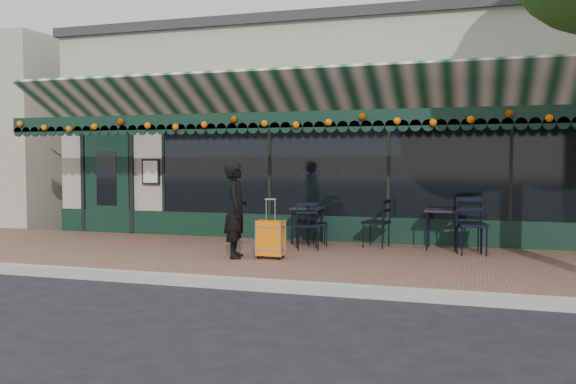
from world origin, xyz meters
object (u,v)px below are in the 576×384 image
(chair_a_right, at_px, (468,224))
(chair_b_left, at_px, (306,223))
(woman, at_px, (236,210))
(chair_a_front, at_px, (472,225))
(chair_b_right, at_px, (317,224))
(chair_a_left, at_px, (376,223))
(chair_b_front, at_px, (307,226))
(suitcase, at_px, (271,239))
(cafe_table_b, at_px, (307,211))
(cafe_table_a, at_px, (442,213))

(chair_a_right, xyz_separation_m, chair_b_left, (-3.00, 0.29, -0.10))
(woman, height_order, chair_a_right, woman)
(chair_a_front, relative_size, chair_b_right, 1.24)
(chair_a_left, bearing_deg, chair_a_right, 94.90)
(chair_b_right, distance_m, chair_b_front, 0.52)
(chair_a_left, height_order, chair_a_front, chair_a_front)
(woman, relative_size, chair_a_right, 1.60)
(suitcase, relative_size, chair_a_right, 0.98)
(woman, relative_size, suitcase, 1.62)
(woman, relative_size, chair_b_right, 1.98)
(woman, relative_size, cafe_table_b, 2.25)
(cafe_table_b, height_order, chair_a_right, chair_a_right)
(cafe_table_a, bearing_deg, chair_a_front, -41.08)
(cafe_table_b, distance_m, chair_a_front, 3.07)
(chair_a_right, bearing_deg, chair_a_front, -171.25)
(cafe_table_b, bearing_deg, chair_b_right, -44.22)
(woman, xyz_separation_m, suitcase, (0.58, 0.06, -0.46))
(suitcase, relative_size, chair_b_front, 1.14)
(chair_b_left, height_order, chair_b_front, chair_b_front)
(suitcase, bearing_deg, chair_a_left, 52.69)
(suitcase, distance_m, cafe_table_b, 1.97)
(chair_a_left, xyz_separation_m, chair_a_right, (1.62, -0.16, 0.04))
(woman, distance_m, chair_b_left, 2.16)
(cafe_table_a, relative_size, chair_a_right, 0.73)
(cafe_table_a, relative_size, chair_b_left, 0.91)
(chair_a_front, bearing_deg, suitcase, -167.75)
(suitcase, xyz_separation_m, chair_a_front, (3.11, 1.45, 0.17))
(cafe_table_a, bearing_deg, chair_a_right, -27.23)
(woman, height_order, cafe_table_b, woman)
(suitcase, distance_m, chair_b_front, 1.22)
(chair_a_left, xyz_separation_m, chair_b_front, (-1.13, -0.66, -0.02))
(chair_a_right, bearing_deg, suitcase, 111.16)
(cafe_table_b, xyz_separation_m, chair_a_right, (2.97, -0.28, -0.14))
(cafe_table_a, xyz_separation_m, chair_b_front, (-2.30, -0.73, -0.22))
(cafe_table_a, height_order, chair_b_left, chair_b_left)
(cafe_table_b, height_order, chair_a_left, chair_a_left)
(suitcase, distance_m, cafe_table_a, 3.23)
(chair_a_left, bearing_deg, suitcase, -27.18)
(suitcase, bearing_deg, woman, -173.13)
(cafe_table_b, xyz_separation_m, chair_a_front, (3.03, -0.50, -0.14))
(suitcase, relative_size, cafe_table_a, 1.35)
(chair_a_front, height_order, chair_b_front, chair_a_front)
(chair_a_front, xyz_separation_m, chair_b_front, (-2.82, -0.27, -0.07))
(chair_a_left, height_order, chair_a_right, chair_a_right)
(chair_a_left, distance_m, chair_b_left, 1.38)
(cafe_table_a, distance_m, cafe_table_b, 2.51)
(cafe_table_b, bearing_deg, woman, -108.20)
(suitcase, xyz_separation_m, chair_a_left, (1.43, 1.84, 0.12))
(suitcase, height_order, cafe_table_a, suitcase)
(cafe_table_a, bearing_deg, suitcase, -143.70)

